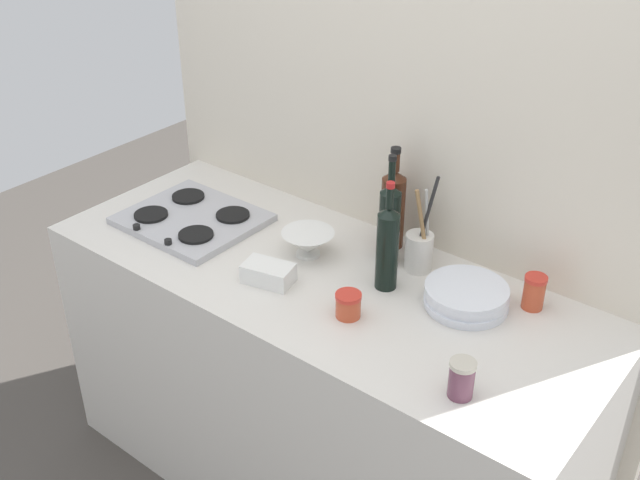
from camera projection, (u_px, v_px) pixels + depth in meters
counter_block at (320, 386)px, 2.58m from camera, size 1.80×0.70×0.90m
backsplash_panel at (393, 162)px, 2.48m from camera, size 1.90×0.06×2.28m
stovetop_hob at (192, 219)px, 2.62m from camera, size 0.44×0.38×0.04m
plate_stack at (466, 297)px, 2.19m from camera, size 0.24×0.25×0.06m
wine_bottle_leftmost at (389, 221)px, 2.35m from camera, size 0.07×0.07×0.36m
wine_bottle_mid_left at (387, 247)px, 2.22m from camera, size 0.07×0.07×0.34m
wine_bottle_mid_right at (393, 207)px, 2.43m from camera, size 0.08×0.08×0.34m
mixing_bowl at (308, 243)px, 2.42m from camera, size 0.17×0.17×0.08m
butter_dish at (268, 273)px, 2.30m from camera, size 0.17×0.12×0.06m
utensil_crock at (419, 249)px, 2.34m from camera, size 0.09×0.09×0.32m
condiment_jar_front at (461, 379)px, 1.85m from camera, size 0.07×0.07×0.10m
condiment_jar_rear at (534, 292)px, 2.17m from camera, size 0.06×0.06×0.10m
condiment_jar_spare at (348, 305)px, 2.14m from camera, size 0.07×0.07×0.07m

